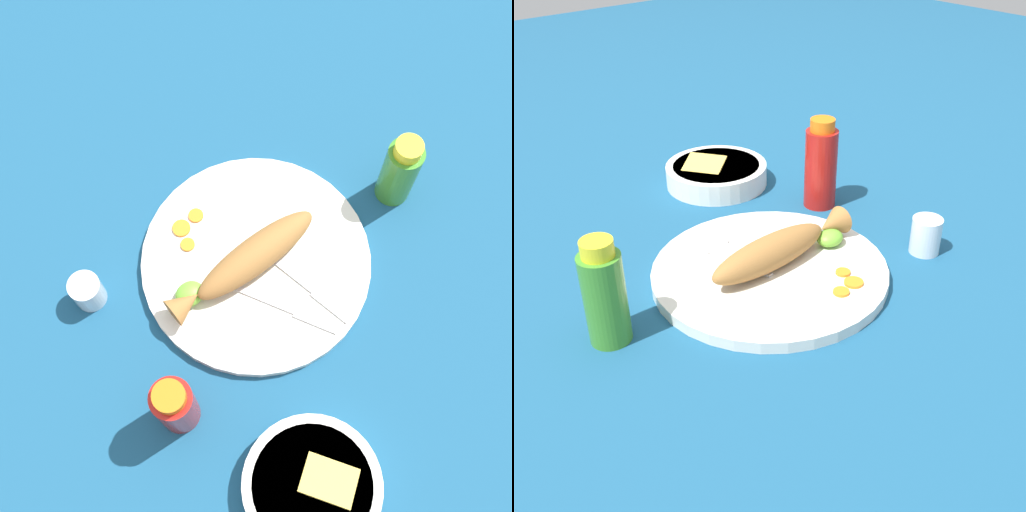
% 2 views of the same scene
% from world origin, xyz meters
% --- Properties ---
extents(ground_plane, '(4.00, 4.00, 0.00)m').
position_xyz_m(ground_plane, '(0.00, 0.00, 0.00)').
color(ground_plane, navy).
extents(main_plate, '(0.36, 0.36, 0.02)m').
position_xyz_m(main_plate, '(0.00, 0.00, 0.01)').
color(main_plate, silver).
rests_on(main_plate, ground_plane).
extents(fried_fish, '(0.27, 0.06, 0.05)m').
position_xyz_m(fried_fish, '(-0.02, -0.00, 0.04)').
color(fried_fish, '#996633').
rests_on(fried_fish, main_plate).
extents(fork_near, '(0.06, 0.18, 0.00)m').
position_xyz_m(fork_near, '(0.04, -0.08, 0.02)').
color(fork_near, silver).
rests_on(fork_near, main_plate).
extents(fork_far, '(0.11, 0.17, 0.00)m').
position_xyz_m(fork_far, '(-0.01, -0.09, 0.02)').
color(fork_far, silver).
rests_on(fork_far, main_plate).
extents(carrot_slice_near, '(0.02, 0.02, 0.00)m').
position_xyz_m(carrot_slice_near, '(-0.03, 0.12, 0.02)').
color(carrot_slice_near, orange).
rests_on(carrot_slice_near, main_plate).
extents(carrot_slice_mid, '(0.03, 0.03, 0.00)m').
position_xyz_m(carrot_slice_mid, '(-0.06, 0.11, 0.02)').
color(carrot_slice_mid, orange).
rests_on(carrot_slice_mid, main_plate).
extents(carrot_slice_far, '(0.02, 0.02, 0.00)m').
position_xyz_m(carrot_slice_far, '(-0.07, 0.08, 0.02)').
color(carrot_slice_far, orange).
rests_on(carrot_slice_far, main_plate).
extents(lime_wedge_main, '(0.05, 0.04, 0.03)m').
position_xyz_m(lime_wedge_main, '(-0.12, 0.01, 0.03)').
color(lime_wedge_main, '#6BB233').
rests_on(lime_wedge_main, main_plate).
extents(hot_sauce_bottle_red, '(0.06, 0.06, 0.16)m').
position_xyz_m(hot_sauce_bottle_red, '(-0.23, -0.12, 0.08)').
color(hot_sauce_bottle_red, '#B21914').
rests_on(hot_sauce_bottle_red, ground_plane).
extents(hot_sauce_bottle_green, '(0.06, 0.06, 0.15)m').
position_xyz_m(hot_sauce_bottle_green, '(0.25, -0.03, 0.07)').
color(hot_sauce_bottle_green, '#3D8428').
rests_on(hot_sauce_bottle_green, ground_plane).
extents(salt_cup, '(0.05, 0.05, 0.06)m').
position_xyz_m(salt_cup, '(-0.24, 0.11, 0.03)').
color(salt_cup, silver).
rests_on(salt_cup, ground_plane).
extents(guacamole_bowl, '(0.19, 0.19, 0.06)m').
position_xyz_m(guacamole_bowl, '(-0.14, -0.31, 0.02)').
color(guacamole_bowl, white).
rests_on(guacamole_bowl, ground_plane).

